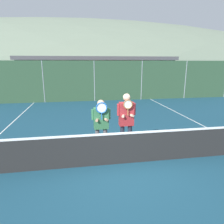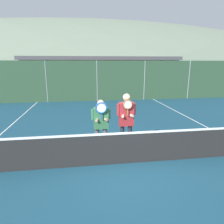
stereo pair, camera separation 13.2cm
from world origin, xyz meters
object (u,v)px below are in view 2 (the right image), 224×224
Objects in this scene: player_leftmost at (101,122)px; car_center at (132,84)px; car_left_of_center at (73,85)px; car_far_left at (9,86)px; player_center_left at (126,119)px.

car_center is (3.85, 11.63, -0.12)m from player_leftmost.
car_left_of_center is at bearing 96.54° from player_leftmost.
car_center is at bearing 1.01° from car_left_of_center.
car_left_of_center is (-1.32, 11.54, -0.07)m from player_leftmost.
car_left_of_center reaches higher than car_center.
player_leftmost is 13.23m from car_far_left.
car_center reaches higher than player_leftmost.
car_left_of_center reaches higher than player_leftmost.
player_center_left is at bearing -104.80° from car_center.
player_leftmost is 11.61m from car_left_of_center.
car_center is at bearing 0.60° from car_far_left.
player_center_left is at bearing -57.94° from car_far_left.
car_far_left is 1.04× the size of car_left_of_center.
player_center_left is 0.41× the size of car_left_of_center.
car_far_left is (-6.50, 11.52, -0.11)m from player_leftmost.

